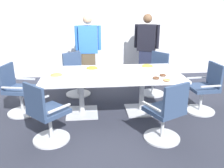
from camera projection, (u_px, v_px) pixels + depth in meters
ground_plane at (112, 112)px, 4.38m from camera, size 10.00×10.00×0.01m
back_wall at (103, 24)px, 6.18m from camera, size 8.00×0.10×2.80m
conference_table at (112, 80)px, 4.18m from camera, size 2.40×1.20×0.75m
office_chair_0 at (76, 76)px, 5.14m from camera, size 0.75×0.75×0.91m
office_chair_1 at (18, 92)px, 4.22m from camera, size 0.65×0.65×0.91m
office_chair_2 at (46, 116)px, 3.33m from camera, size 0.76×0.76×0.91m
office_chair_3 at (166, 115)px, 3.36m from camera, size 0.72×0.72×0.91m
office_chair_4 at (205, 91)px, 4.29m from camera, size 0.58×0.58×0.91m
office_chair_5 at (155, 76)px, 5.17m from camera, size 0.76×0.76×0.91m
person_standing_0 at (88, 50)px, 5.57m from camera, size 0.61×0.23×1.68m
person_standing_1 at (146, 48)px, 5.82m from camera, size 0.60×0.37×1.68m
snack_bowl_chips_yellow at (147, 67)px, 4.31m from camera, size 0.24×0.24×0.11m
snack_bowl_chips_orange at (92, 70)px, 4.16m from camera, size 0.24×0.24×0.11m
snack_bowl_cookies at (57, 76)px, 3.80m from camera, size 0.23×0.23×0.10m
donut_platter at (164, 78)px, 3.81m from camera, size 0.38×0.38×0.04m
plate_stack at (88, 80)px, 3.71m from camera, size 0.21×0.21×0.04m
napkin_pile at (131, 70)px, 4.18m from camera, size 0.16×0.16×0.07m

